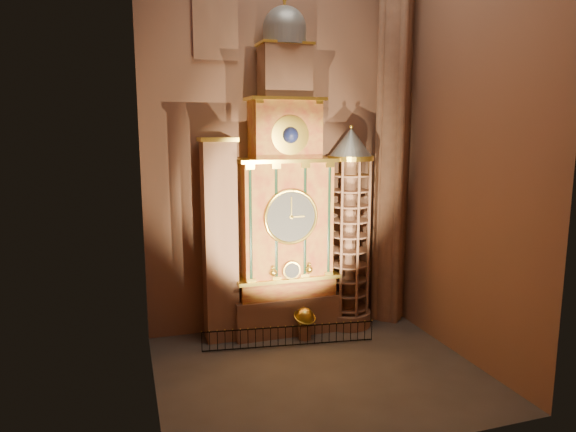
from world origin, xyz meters
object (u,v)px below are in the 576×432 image
object	(u,v)px
astronomical_clock	(285,206)
portrait_tower	(220,240)
celestial_globe	(305,320)
stair_turret	(349,230)
iron_railing	(289,336)

from	to	relation	value
astronomical_clock	portrait_tower	size ratio (longest dim) A/B	1.64
celestial_globe	stair_turret	bearing A→B (deg)	21.85
astronomical_clock	celestial_globe	bearing A→B (deg)	-67.37
astronomical_clock	portrait_tower	xyz separation A→B (m)	(-3.40, 0.02, -1.53)
celestial_globe	iron_railing	world-z (taller)	celestial_globe
portrait_tower	celestial_globe	size ratio (longest dim) A/B	6.13
astronomical_clock	stair_turret	world-z (taller)	astronomical_clock
celestial_globe	astronomical_clock	bearing A→B (deg)	112.63
portrait_tower	iron_railing	bearing A→B (deg)	-35.56
astronomical_clock	portrait_tower	bearing A→B (deg)	179.71
astronomical_clock	stair_turret	size ratio (longest dim) A/B	1.55
astronomical_clock	iron_railing	world-z (taller)	astronomical_clock
portrait_tower	stair_turret	distance (m)	6.91
astronomical_clock	stair_turret	bearing A→B (deg)	-4.30
astronomical_clock	celestial_globe	world-z (taller)	astronomical_clock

